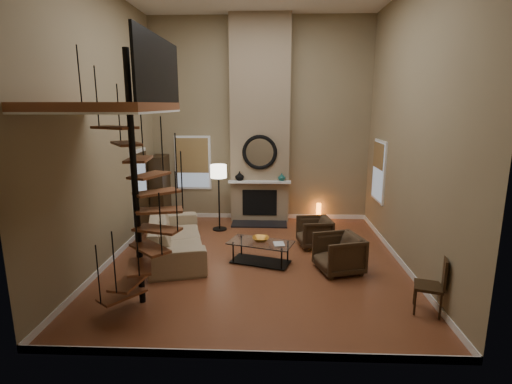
{
  "coord_description": "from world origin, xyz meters",
  "views": [
    {
      "loc": [
        0.33,
        -7.73,
        3.21
      ],
      "look_at": [
        0.0,
        0.4,
        1.4
      ],
      "focal_mm": 27.66,
      "sensor_mm": 36.0,
      "label": 1
    }
  ],
  "objects_px": {
    "coffee_table": "(261,250)",
    "armchair_far": "(342,254)",
    "armchair_near": "(317,232)",
    "accent_lamp": "(319,211)",
    "hutch": "(160,188)",
    "floor_lamp": "(219,177)",
    "sofa": "(175,236)",
    "side_chair": "(435,282)"
  },
  "relations": [
    {
      "from": "coffee_table",
      "to": "armchair_far",
      "type": "bearing_deg",
      "value": -11.39
    },
    {
      "from": "armchair_near",
      "to": "armchair_far",
      "type": "height_order",
      "value": "armchair_far"
    },
    {
      "from": "armchair_near",
      "to": "accent_lamp",
      "type": "relative_size",
      "value": 1.57
    },
    {
      "from": "hutch",
      "to": "armchair_far",
      "type": "relative_size",
      "value": 2.15
    },
    {
      "from": "armchair_far",
      "to": "coffee_table",
      "type": "relative_size",
      "value": 0.58
    },
    {
      "from": "floor_lamp",
      "to": "accent_lamp",
      "type": "height_order",
      "value": "floor_lamp"
    },
    {
      "from": "sofa",
      "to": "accent_lamp",
      "type": "distance_m",
      "value": 4.38
    },
    {
      "from": "floor_lamp",
      "to": "armchair_near",
      "type": "bearing_deg",
      "value": -25.98
    },
    {
      "from": "accent_lamp",
      "to": "side_chair",
      "type": "bearing_deg",
      "value": -76.63
    },
    {
      "from": "sofa",
      "to": "armchair_near",
      "type": "relative_size",
      "value": 3.84
    },
    {
      "from": "armchair_near",
      "to": "coffee_table",
      "type": "bearing_deg",
      "value": -60.9
    },
    {
      "from": "floor_lamp",
      "to": "accent_lamp",
      "type": "distance_m",
      "value": 3.09
    },
    {
      "from": "armchair_near",
      "to": "coffee_table",
      "type": "distance_m",
      "value": 1.62
    },
    {
      "from": "armchair_far",
      "to": "accent_lamp",
      "type": "xyz_separation_m",
      "value": [
        -0.06,
        3.49,
        -0.1
      ]
    },
    {
      "from": "armchair_far",
      "to": "coffee_table",
      "type": "bearing_deg",
      "value": -117.98
    },
    {
      "from": "sofa",
      "to": "accent_lamp",
      "type": "xyz_separation_m",
      "value": [
        3.44,
        2.72,
        -0.15
      ]
    },
    {
      "from": "sofa",
      "to": "accent_lamp",
      "type": "height_order",
      "value": "sofa"
    },
    {
      "from": "coffee_table",
      "to": "accent_lamp",
      "type": "bearing_deg",
      "value": 63.87
    },
    {
      "from": "accent_lamp",
      "to": "floor_lamp",
      "type": "bearing_deg",
      "value": -159.85
    },
    {
      "from": "sofa",
      "to": "coffee_table",
      "type": "xyz_separation_m",
      "value": [
        1.89,
        -0.45,
        -0.11
      ]
    },
    {
      "from": "hutch",
      "to": "accent_lamp",
      "type": "height_order",
      "value": "hutch"
    },
    {
      "from": "armchair_near",
      "to": "side_chair",
      "type": "relative_size",
      "value": 0.79
    },
    {
      "from": "armchair_near",
      "to": "armchair_far",
      "type": "xyz_separation_m",
      "value": [
        0.34,
        -1.33,
        0.0
      ]
    },
    {
      "from": "armchair_far",
      "to": "accent_lamp",
      "type": "distance_m",
      "value": 3.49
    },
    {
      "from": "hutch",
      "to": "side_chair",
      "type": "relative_size",
      "value": 1.93
    },
    {
      "from": "hutch",
      "to": "armchair_near",
      "type": "distance_m",
      "value": 4.6
    },
    {
      "from": "floor_lamp",
      "to": "coffee_table",
      "type": "bearing_deg",
      "value": -62.37
    },
    {
      "from": "hutch",
      "to": "coffee_table",
      "type": "relative_size",
      "value": 1.25
    },
    {
      "from": "floor_lamp",
      "to": "side_chair",
      "type": "bearing_deg",
      "value": -46.39
    },
    {
      "from": "hutch",
      "to": "side_chair",
      "type": "xyz_separation_m",
      "value": [
        5.63,
        -4.82,
        -0.42
      ]
    },
    {
      "from": "hutch",
      "to": "accent_lamp",
      "type": "relative_size",
      "value": 3.84
    },
    {
      "from": "sofa",
      "to": "side_chair",
      "type": "relative_size",
      "value": 3.04
    },
    {
      "from": "floor_lamp",
      "to": "armchair_far",
      "type": "bearing_deg",
      "value": -42.24
    },
    {
      "from": "coffee_table",
      "to": "side_chair",
      "type": "bearing_deg",
      "value": -34.78
    },
    {
      "from": "hutch",
      "to": "sofa",
      "type": "xyz_separation_m",
      "value": [
        0.99,
        -2.46,
        -0.55
      ]
    },
    {
      "from": "hutch",
      "to": "armchair_near",
      "type": "bearing_deg",
      "value": -24.63
    },
    {
      "from": "sofa",
      "to": "floor_lamp",
      "type": "distance_m",
      "value": 2.14
    },
    {
      "from": "accent_lamp",
      "to": "armchair_near",
      "type": "bearing_deg",
      "value": -97.38
    },
    {
      "from": "floor_lamp",
      "to": "side_chair",
      "type": "height_order",
      "value": "floor_lamp"
    },
    {
      "from": "armchair_far",
      "to": "floor_lamp",
      "type": "height_order",
      "value": "floor_lamp"
    },
    {
      "from": "hutch",
      "to": "floor_lamp",
      "type": "distance_m",
      "value": 1.94
    },
    {
      "from": "accent_lamp",
      "to": "side_chair",
      "type": "height_order",
      "value": "side_chair"
    }
  ]
}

